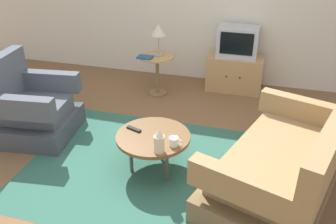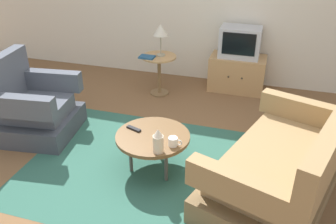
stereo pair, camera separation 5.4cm
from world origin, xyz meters
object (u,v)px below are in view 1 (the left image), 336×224
object	(u,v)px
vase	(159,141)
television	(238,42)
mug	(174,142)
book	(145,57)
tv_stand	(235,73)
couch	(284,167)
coffee_table	(153,138)
side_table	(157,67)
armchair	(32,109)
tv_remote_dark	(134,129)
table_lamp	(159,31)

from	to	relation	value
vase	television	bearing A→B (deg)	80.50
mug	book	bearing A→B (deg)	117.01
book	vase	bearing A→B (deg)	-65.31
tv_stand	book	distance (m)	1.40
vase	mug	world-z (taller)	vase
couch	tv_stand	xyz separation A→B (m)	(-0.70, 2.27, -0.04)
coffee_table	side_table	size ratio (longest dim) A/B	1.25
armchair	coffee_table	bearing A→B (deg)	72.87
tv_stand	tv_remote_dark	size ratio (longest dim) A/B	4.77
television	tv_stand	bearing A→B (deg)	-90.00
side_table	table_lamp	world-z (taller)	table_lamp
vase	armchair	bearing A→B (deg)	163.14
couch	tv_remote_dark	xyz separation A→B (m)	(-1.48, 0.07, 0.12)
armchair	vase	world-z (taller)	armchair
tv_stand	mug	bearing A→B (deg)	-97.65
couch	table_lamp	size ratio (longest dim) A/B	4.11
coffee_table	side_table	world-z (taller)	side_table
couch	side_table	size ratio (longest dim) A/B	3.16
side_table	book	world-z (taller)	book
coffee_table	tv_remote_dark	xyz separation A→B (m)	(-0.22, 0.04, 0.04)
armchair	tv_stand	xyz separation A→B (m)	(2.15, 1.98, -0.07)
book	coffee_table	bearing A→B (deg)	-66.41
mug	tv_stand	bearing A→B (deg)	82.35
television	book	world-z (taller)	television
vase	book	bearing A→B (deg)	112.69
coffee_table	tv_remote_dark	world-z (taller)	tv_remote_dark
armchair	television	bearing A→B (deg)	125.34
tv_stand	table_lamp	bearing A→B (deg)	-155.36
tv_stand	armchair	bearing A→B (deg)	-137.45
tv_remote_dark	book	world-z (taller)	book
armchair	mug	xyz separation A→B (m)	(1.84, -0.39, 0.12)
coffee_table	book	distance (m)	1.76
side_table	television	world-z (taller)	television
tv_stand	television	xyz separation A→B (m)	(-0.00, 0.02, 0.48)
side_table	book	bearing A→B (deg)	-137.09
side_table	book	xyz separation A→B (m)	(-0.14, -0.13, 0.18)
coffee_table	tv_remote_dark	bearing A→B (deg)	168.51
mug	book	size ratio (longest dim) A/B	0.62
coffee_table	tv_remote_dark	distance (m)	0.23
armchair	television	distance (m)	2.96
side_table	tv_stand	world-z (taller)	side_table
couch	coffee_table	world-z (taller)	couch
tv_remote_dark	book	xyz separation A→B (m)	(-0.43, 1.58, 0.18)
side_table	tv_stand	distance (m)	1.19
couch	book	distance (m)	2.54
television	mug	bearing A→B (deg)	-97.60
tv_remote_dark	book	bearing A→B (deg)	-55.31
tv_stand	vase	xyz separation A→B (m)	(-0.42, -2.50, 0.26)
coffee_table	television	size ratio (longest dim) A/B	1.28
couch	television	size ratio (longest dim) A/B	3.23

